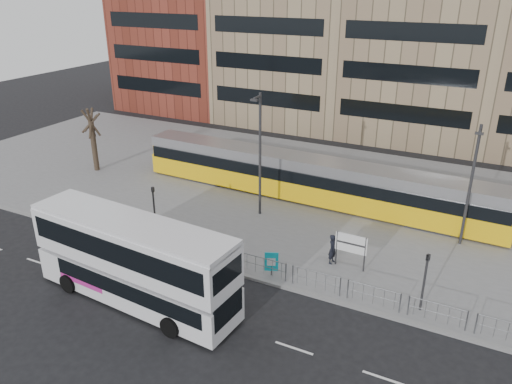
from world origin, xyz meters
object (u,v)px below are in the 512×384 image
at_px(tram, 310,179).
at_px(station_sign, 351,245).
at_px(lamp_post_west, 260,151).
at_px(lamp_post_east, 471,181).
at_px(double_decker_bus, 133,259).
at_px(pedestrian, 333,249).
at_px(ad_panel, 271,262).
at_px(bare_tree, 89,106).
at_px(traffic_light_west, 154,204).
at_px(traffic_light_east, 425,275).

height_order(tram, station_sign, tram).
relative_size(station_sign, lamp_post_west, 0.25).
xyz_separation_m(lamp_post_west, lamp_post_east, (12.80, 1.76, -0.44)).
xyz_separation_m(double_decker_bus, tram, (3.27, 15.46, -0.68)).
bearing_deg(tram, pedestrian, -59.03).
bearing_deg(double_decker_bus, pedestrian, 49.17).
height_order(double_decker_bus, ad_panel, double_decker_bus).
bearing_deg(bare_tree, station_sign, -12.79).
xyz_separation_m(lamp_post_east, bare_tree, (-28.92, -0.32, 1.38)).
bearing_deg(traffic_light_west, tram, 62.90).
bearing_deg(traffic_light_east, double_decker_bus, -137.85).
distance_m(pedestrian, bare_tree, 23.75).
xyz_separation_m(tram, station_sign, (5.44, -7.82, -0.16)).
distance_m(double_decker_bus, station_sign, 11.62).
bearing_deg(lamp_post_west, traffic_light_east, -27.25).
relative_size(station_sign, lamp_post_east, 0.28).
height_order(tram, lamp_post_west, lamp_post_west).
bearing_deg(lamp_post_west, ad_panel, -58.58).
xyz_separation_m(station_sign, traffic_light_east, (4.25, -2.16, 0.54)).
relative_size(traffic_light_west, lamp_post_west, 0.37).
xyz_separation_m(tram, traffic_light_west, (-6.85, -9.26, 0.38)).
distance_m(station_sign, pedestrian, 1.18).
relative_size(station_sign, bare_tree, 0.28).
height_order(ad_panel, bare_tree, bare_tree).
distance_m(ad_panel, bare_tree, 22.21).
relative_size(traffic_light_east, bare_tree, 0.42).
xyz_separation_m(traffic_light_east, bare_tree, (-27.97, 7.55, 3.52)).
distance_m(traffic_light_west, lamp_post_east, 19.01).
relative_size(double_decker_bus, lamp_post_west, 1.36).
bearing_deg(ad_panel, pedestrian, 23.55).
bearing_deg(double_decker_bus, traffic_light_east, 26.96).
xyz_separation_m(traffic_light_west, lamp_post_west, (4.70, 5.37, 2.58)).
relative_size(ad_panel, pedestrian, 0.79).
bearing_deg(bare_tree, pedestrian, -13.19).
bearing_deg(double_decker_bus, ad_panel, 48.01).
bearing_deg(pedestrian, bare_tree, 85.27).
height_order(pedestrian, bare_tree, bare_tree).
xyz_separation_m(ad_panel, traffic_light_east, (7.81, 0.51, 1.16)).
relative_size(tram, lamp_post_west, 3.23).
height_order(tram, traffic_light_east, tram).
xyz_separation_m(ad_panel, bare_tree, (-20.16, 8.05, 4.68)).
xyz_separation_m(pedestrian, traffic_light_east, (5.29, -2.23, 1.09)).
height_order(station_sign, bare_tree, bare_tree).
xyz_separation_m(station_sign, ad_panel, (-3.56, -2.67, -0.62)).
bearing_deg(tram, lamp_post_east, -9.88).
bearing_deg(ad_panel, lamp_post_west, 97.62).
height_order(ad_panel, lamp_post_west, lamp_post_west).
height_order(double_decker_bus, lamp_post_west, lamp_post_west).
relative_size(pedestrian, bare_tree, 0.24).
bearing_deg(pedestrian, lamp_post_west, 67.92).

